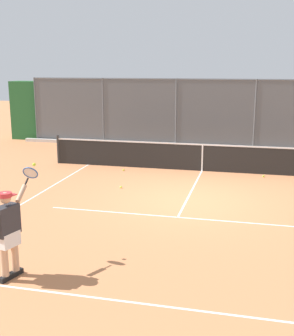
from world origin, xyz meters
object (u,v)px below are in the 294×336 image
at_px(tennis_ball_near_baseline, 124,170).
at_px(tennis_ball_by_sideline, 121,187).
at_px(tennis_ball_near_net, 264,176).
at_px(tennis_player, 8,229).

height_order(tennis_ball_near_baseline, tennis_ball_by_sideline, same).
bearing_deg(tennis_ball_near_net, tennis_player, 62.31).
distance_m(tennis_ball_near_net, tennis_ball_by_sideline, 4.84).
height_order(tennis_player, tennis_ball_by_sideline, tennis_player).
distance_m(tennis_player, tennis_ball_near_net, 9.49).
bearing_deg(tennis_ball_near_baseline, tennis_player, 92.63).
bearing_deg(tennis_player, tennis_ball_by_sideline, 13.60).
height_order(tennis_ball_near_net, tennis_ball_by_sideline, same).
bearing_deg(tennis_ball_near_baseline, tennis_ball_near_net, -177.26).
bearing_deg(tennis_ball_near_net, tennis_ball_near_baseline, 2.74).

